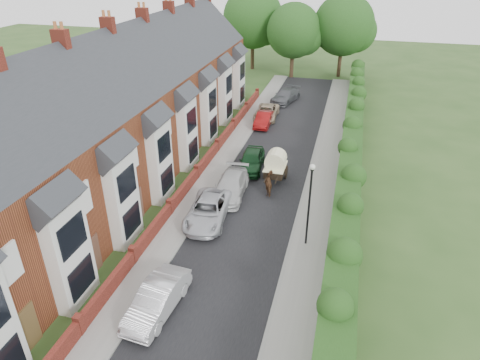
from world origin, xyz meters
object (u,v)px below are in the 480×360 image
(car_red, at_px, (264,119))
(car_silver_b, at_px, (208,211))
(car_green, at_px, (251,160))
(car_grey, at_px, (285,96))
(horse, at_px, (270,184))
(car_silver_a, at_px, (157,299))
(car_white, at_px, (231,186))
(lamppost, at_px, (310,195))
(horse_cart, at_px, (276,164))
(car_beige, at_px, (266,112))

(car_red, bearing_deg, car_silver_b, -90.45)
(car_silver_b, height_order, car_green, car_green)
(car_grey, height_order, horse, horse)
(horse, bearing_deg, car_grey, -102.46)
(car_silver_a, relative_size, horse, 2.58)
(car_white, xyz_separation_m, horse, (2.56, 0.98, 0.01))
(car_red, bearing_deg, lamppost, -71.24)
(car_silver_b, distance_m, car_red, 16.80)
(car_green, height_order, car_red, car_green)
(lamppost, xyz_separation_m, car_silver_b, (-6.21, 1.00, -2.60))
(lamppost, bearing_deg, horse, 120.55)
(car_silver_a, distance_m, horse_cart, 14.29)
(car_grey, bearing_deg, lamppost, -63.42)
(car_silver_b, relative_size, car_grey, 1.03)
(car_green, bearing_deg, car_silver_a, -97.51)
(car_beige, distance_m, horse, 14.86)
(car_silver_b, distance_m, car_beige, 18.80)
(car_grey, bearing_deg, car_silver_a, -76.54)
(lamppost, distance_m, car_silver_b, 6.81)
(lamppost, height_order, horse_cart, lamppost)
(car_silver_b, xyz_separation_m, car_white, (0.52, 3.32, 0.01))
(car_silver_b, distance_m, car_white, 3.36)
(car_beige, bearing_deg, car_silver_b, -91.73)
(car_red, distance_m, car_beige, 2.01)
(car_green, relative_size, horse_cart, 1.29)
(car_white, xyz_separation_m, car_green, (0.44, 4.28, 0.03))
(car_grey, bearing_deg, car_beige, -85.19)
(car_silver_b, height_order, car_red, car_silver_b)
(horse_cart, bearing_deg, car_beige, 104.46)
(lamppost, bearing_deg, horse_cart, 113.72)
(horse_cart, bearing_deg, car_red, 106.27)
(car_silver_b, bearing_deg, car_white, 76.53)
(car_silver_a, relative_size, car_green, 1.01)
(car_silver_b, xyz_separation_m, horse_cart, (3.08, 6.12, 0.68))
(car_beige, height_order, car_grey, car_grey)
(car_silver_a, distance_m, horse, 12.50)
(car_green, height_order, car_beige, car_green)
(horse, relative_size, horse_cart, 0.50)
(car_green, bearing_deg, lamppost, -63.16)
(lamppost, relative_size, horse_cart, 1.54)
(horse, bearing_deg, car_white, 1.98)
(car_silver_a, height_order, horse, car_silver_a)
(car_white, bearing_deg, lamppost, -40.78)
(car_green, relative_size, horse, 2.56)
(lamppost, bearing_deg, car_white, 142.77)
(car_green, xyz_separation_m, car_grey, (-0.17, 16.87, -0.03))
(car_silver_b, distance_m, car_grey, 24.48)
(car_silver_a, relative_size, car_beige, 0.95)
(car_green, xyz_separation_m, car_red, (-0.99, 9.20, -0.10))
(lamppost, distance_m, car_beige, 20.98)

